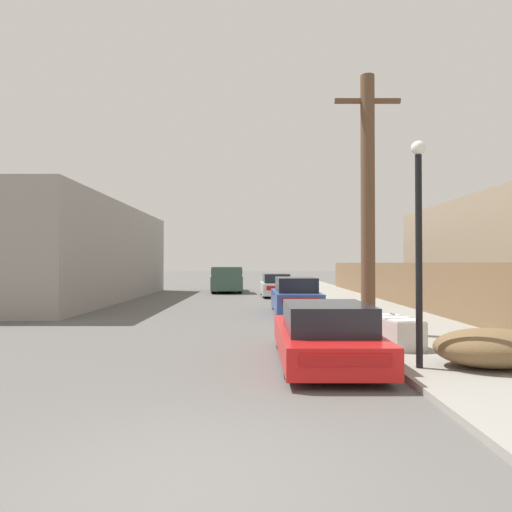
{
  "coord_description": "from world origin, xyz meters",
  "views": [
    {
      "loc": [
        0.66,
        -4.08,
        2.02
      ],
      "look_at": [
        0.6,
        11.04,
        2.25
      ],
      "focal_mm": 32.0,
      "sensor_mm": 36.0,
      "label": 1
    }
  ],
  "objects_px": {
    "pickup_truck": "(228,279)",
    "brush_pile": "(493,348)",
    "car_parked_mid": "(297,296)",
    "street_lamp": "(421,234)",
    "discarded_fridge": "(397,332)",
    "car_parked_far": "(278,286)",
    "utility_pole": "(370,201)",
    "parked_sports_car_red": "(327,335)"
  },
  "relations": [
    {
      "from": "discarded_fridge",
      "to": "utility_pole",
      "type": "relative_size",
      "value": 0.24
    },
    {
      "from": "parked_sports_car_red",
      "to": "discarded_fridge",
      "type": "bearing_deg",
      "value": 33.2
    },
    {
      "from": "street_lamp",
      "to": "brush_pile",
      "type": "xyz_separation_m",
      "value": [
        1.32,
        0.06,
        -2.08
      ]
    },
    {
      "from": "car_parked_far",
      "to": "brush_pile",
      "type": "height_order",
      "value": "car_parked_far"
    },
    {
      "from": "discarded_fridge",
      "to": "street_lamp",
      "type": "distance_m",
      "value": 3.01
    },
    {
      "from": "pickup_truck",
      "to": "discarded_fridge",
      "type": "bearing_deg",
      "value": 99.69
    },
    {
      "from": "car_parked_far",
      "to": "discarded_fridge",
      "type": "bearing_deg",
      "value": -85.26
    },
    {
      "from": "pickup_truck",
      "to": "brush_pile",
      "type": "bearing_deg",
      "value": 101.06
    },
    {
      "from": "car_parked_mid",
      "to": "street_lamp",
      "type": "relative_size",
      "value": 1.05
    },
    {
      "from": "utility_pole",
      "to": "brush_pile",
      "type": "distance_m",
      "value": 5.37
    },
    {
      "from": "car_parked_mid",
      "to": "car_parked_far",
      "type": "xyz_separation_m",
      "value": [
        -0.4,
        9.09,
        -0.02
      ]
    },
    {
      "from": "discarded_fridge",
      "to": "street_lamp",
      "type": "bearing_deg",
      "value": -106.64
    },
    {
      "from": "utility_pole",
      "to": "street_lamp",
      "type": "xyz_separation_m",
      "value": [
        -0.1,
        -4.16,
        -1.16
      ]
    },
    {
      "from": "car_parked_far",
      "to": "brush_pile",
      "type": "distance_m",
      "value": 19.47
    },
    {
      "from": "pickup_truck",
      "to": "brush_pile",
      "type": "xyz_separation_m",
      "value": [
        6.33,
        -23.21,
        -0.41
      ]
    },
    {
      "from": "car_parked_mid",
      "to": "utility_pole",
      "type": "bearing_deg",
      "value": -77.38
    },
    {
      "from": "car_parked_mid",
      "to": "pickup_truck",
      "type": "relative_size",
      "value": 0.76
    },
    {
      "from": "parked_sports_car_red",
      "to": "utility_pole",
      "type": "bearing_deg",
      "value": 62.17
    },
    {
      "from": "parked_sports_car_red",
      "to": "utility_pole",
      "type": "distance_m",
      "value": 4.77
    },
    {
      "from": "utility_pole",
      "to": "parked_sports_car_red",
      "type": "bearing_deg",
      "value": -117.78
    },
    {
      "from": "car_parked_far",
      "to": "pickup_truck",
      "type": "relative_size",
      "value": 0.79
    },
    {
      "from": "parked_sports_car_red",
      "to": "pickup_truck",
      "type": "relative_size",
      "value": 0.81
    },
    {
      "from": "parked_sports_car_red",
      "to": "car_parked_mid",
      "type": "height_order",
      "value": "car_parked_mid"
    },
    {
      "from": "brush_pile",
      "to": "discarded_fridge",
      "type": "bearing_deg",
      "value": 117.94
    },
    {
      "from": "utility_pole",
      "to": "street_lamp",
      "type": "distance_m",
      "value": 4.32
    },
    {
      "from": "car_parked_far",
      "to": "utility_pole",
      "type": "height_order",
      "value": "utility_pole"
    },
    {
      "from": "utility_pole",
      "to": "discarded_fridge",
      "type": "bearing_deg",
      "value": -86.83
    },
    {
      "from": "parked_sports_car_red",
      "to": "pickup_truck",
      "type": "distance_m",
      "value": 22.55
    },
    {
      "from": "parked_sports_car_red",
      "to": "street_lamp",
      "type": "height_order",
      "value": "street_lamp"
    },
    {
      "from": "parked_sports_car_red",
      "to": "brush_pile",
      "type": "xyz_separation_m",
      "value": [
        2.89,
        -0.93,
        -0.09
      ]
    },
    {
      "from": "discarded_fridge",
      "to": "car_parked_far",
      "type": "xyz_separation_m",
      "value": [
        -1.98,
        17.13,
        0.2
      ]
    },
    {
      "from": "car_parked_mid",
      "to": "pickup_truck",
      "type": "bearing_deg",
      "value": 104.58
    },
    {
      "from": "car_parked_far",
      "to": "utility_pole",
      "type": "relative_size",
      "value": 0.64
    },
    {
      "from": "car_parked_mid",
      "to": "brush_pile",
      "type": "relative_size",
      "value": 2.09
    },
    {
      "from": "street_lamp",
      "to": "car_parked_mid",
      "type": "bearing_deg",
      "value": 97.62
    },
    {
      "from": "parked_sports_car_red",
      "to": "car_parked_mid",
      "type": "relative_size",
      "value": 1.06
    },
    {
      "from": "discarded_fridge",
      "to": "car_parked_mid",
      "type": "xyz_separation_m",
      "value": [
        -1.57,
        8.04,
        0.22
      ]
    },
    {
      "from": "car_parked_mid",
      "to": "street_lamp",
      "type": "height_order",
      "value": "street_lamp"
    },
    {
      "from": "pickup_truck",
      "to": "brush_pile",
      "type": "relative_size",
      "value": 2.75
    },
    {
      "from": "parked_sports_car_red",
      "to": "pickup_truck",
      "type": "bearing_deg",
      "value": 98.72
    },
    {
      "from": "brush_pile",
      "to": "street_lamp",
      "type": "bearing_deg",
      "value": -177.6
    },
    {
      "from": "car_parked_far",
      "to": "brush_pile",
      "type": "bearing_deg",
      "value": -82.71
    }
  ]
}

